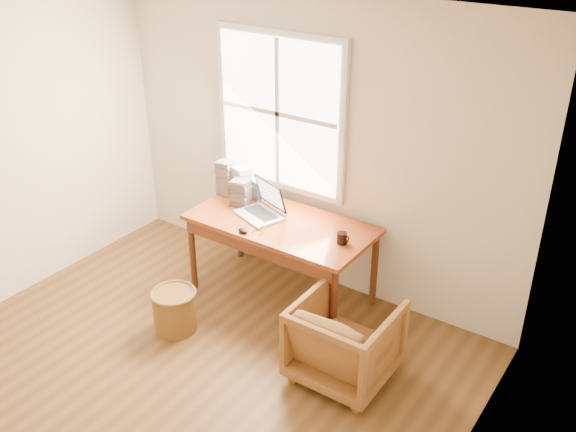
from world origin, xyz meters
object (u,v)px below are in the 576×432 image
Objects in this scene: wicker_stool at (175,311)px; cd_stack_a at (242,182)px; armchair at (345,340)px; laptop at (258,201)px; desk at (281,224)px; coffee_mug at (342,238)px.

cd_stack_a reaches higher than wicker_stool.
armchair is 1.46m from laptop.
cd_stack_a is at bearing 160.45° from desk.
coffee_mug is (1.06, 0.88, 0.62)m from wicker_stool.
coffee_mug is (0.61, -0.03, 0.07)m from desk.
desk is 0.62m from coffee_mug.
desk is 0.28m from laptop.
laptop reaches higher than armchair.
desk is at bearing -31.20° from armchair.
wicker_stool is 1.51m from coffee_mug.
coffee_mug is (0.83, 0.00, -0.11)m from laptop.
laptop is (0.23, 0.87, 0.73)m from wicker_stool.
laptop reaches higher than wicker_stool.
cd_stack_a reaches higher than armchair.
armchair is 7.60× the size of coffee_mug.
laptop reaches higher than coffee_mug.
laptop reaches higher than desk.
desk reaches higher than armchair.
coffee_mug reaches higher than armchair.
cd_stack_a is (-0.58, 0.20, 0.17)m from desk.
wicker_stool is 3.76× the size of coffee_mug.
armchair is 1.66× the size of laptop.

